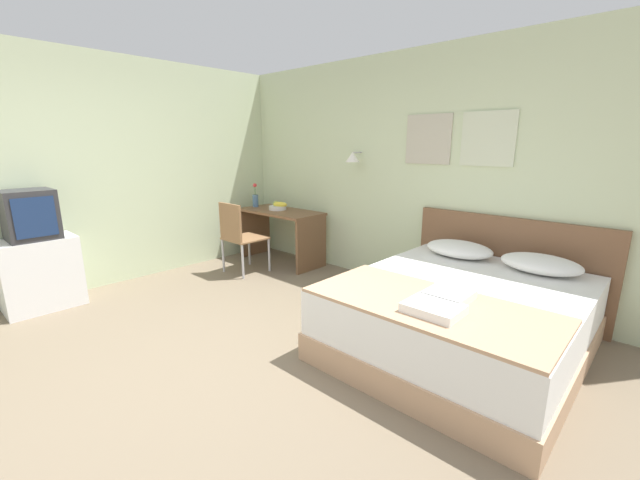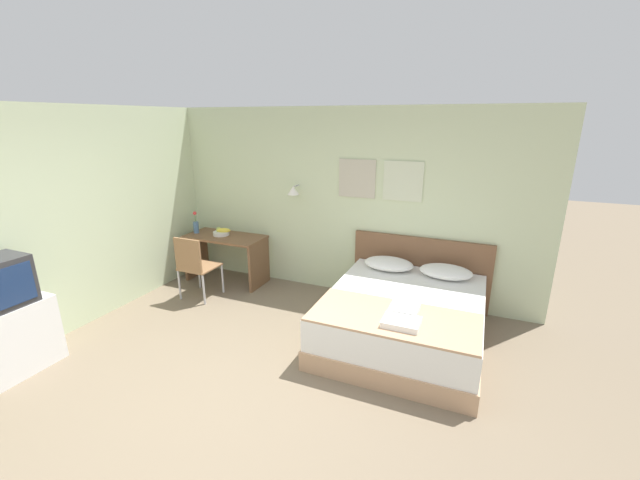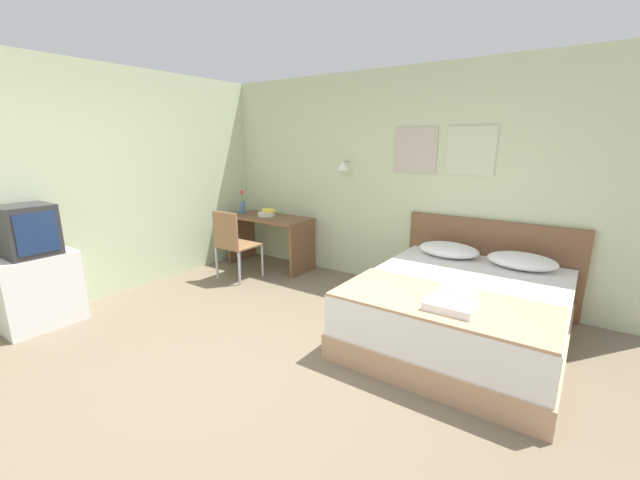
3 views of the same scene
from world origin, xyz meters
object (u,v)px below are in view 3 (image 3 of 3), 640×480
(desk_chair, at_px, (232,240))
(tv_stand, at_px, (39,291))
(folded_towel_near_foot, at_px, (458,293))
(flower_vase, at_px, (242,206))
(folded_towel_mid_bed, at_px, (451,306))
(pillow_left, at_px, (449,250))
(television, at_px, (28,231))
(desk, at_px, (270,232))
(fruit_bowl, at_px, (267,213))
(pillow_right, at_px, (522,261))
(bed, at_px, (460,311))
(headboard, at_px, (488,263))
(throw_blanket, at_px, (442,301))

(desk_chair, bearing_deg, tv_stand, -105.79)
(folded_towel_near_foot, height_order, desk_chair, desk_chair)
(folded_towel_near_foot, height_order, tv_stand, tv_stand)
(flower_vase, xyz_separation_m, tv_stand, (-0.06, -2.73, -0.50))
(folded_towel_mid_bed, xyz_separation_m, flower_vase, (-3.56, 1.38, 0.24))
(pillow_left, xyz_separation_m, tv_stand, (-3.16, -2.81, -0.28))
(flower_vase, xyz_separation_m, television, (-0.06, -2.73, 0.11))
(television, bearing_deg, desk, 78.25)
(desk_chair, bearing_deg, folded_towel_near_foot, -7.52)
(folded_towel_mid_bed, xyz_separation_m, tv_stand, (-3.62, -1.36, -0.26))
(television, bearing_deg, flower_vase, 88.78)
(fruit_bowl, bearing_deg, tv_stand, -100.33)
(pillow_right, relative_size, flower_vase, 1.86)
(bed, bearing_deg, pillow_right, 63.64)
(folded_towel_mid_bed, distance_m, desk_chair, 3.12)
(folded_towel_mid_bed, distance_m, fruit_bowl, 3.43)
(fruit_bowl, bearing_deg, television, -100.27)
(folded_towel_mid_bed, xyz_separation_m, desk, (-3.04, 1.41, -0.10))
(fruit_bowl, relative_size, tv_stand, 0.39)
(headboard, bearing_deg, tv_stand, -138.58)
(headboard, relative_size, fruit_bowl, 6.48)
(throw_blanket, bearing_deg, pillow_right, 74.53)
(folded_towel_near_foot, relative_size, folded_towel_mid_bed, 0.89)
(pillow_right, xyz_separation_m, flower_vase, (-3.82, -0.07, 0.21))
(throw_blanket, relative_size, folded_towel_near_foot, 5.36)
(folded_towel_mid_bed, relative_size, desk, 0.28)
(bed, bearing_deg, pillow_left, 116.36)
(desk, bearing_deg, fruit_bowl, 166.41)
(television, bearing_deg, bed, 30.55)
(desk_chair, xyz_separation_m, flower_vase, (-0.51, 0.70, 0.32))
(headboard, relative_size, pillow_right, 2.84)
(desk, relative_size, tv_stand, 1.69)
(desk_chair, xyz_separation_m, television, (-0.57, -2.03, 0.43))
(bed, bearing_deg, headboard, 90.00)
(throw_blanket, distance_m, flower_vase, 3.68)
(pillow_left, height_order, folded_towel_mid_bed, pillow_left)
(desk_chair, bearing_deg, headboard, 19.97)
(fruit_bowl, distance_m, television, 2.84)
(throw_blanket, bearing_deg, bed, 90.00)
(pillow_left, bearing_deg, desk, -179.06)
(bed, xyz_separation_m, flower_vase, (-3.46, 0.66, 0.58))
(desk, distance_m, fruit_bowl, 0.28)
(desk, height_order, tv_stand, desk)
(headboard, xyz_separation_m, pillow_left, (-0.36, -0.30, 0.16))
(desk, bearing_deg, throw_blanket, -23.36)
(folded_towel_mid_bed, height_order, desk_chair, desk_chair)
(pillow_right, distance_m, folded_towel_mid_bed, 1.48)
(pillow_left, height_order, pillow_right, same)
(throw_blanket, xyz_separation_m, flower_vase, (-3.46, 1.24, 0.28))
(pillow_left, xyz_separation_m, desk, (-2.58, -0.04, -0.12))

